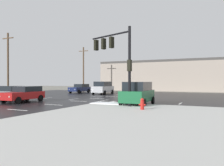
% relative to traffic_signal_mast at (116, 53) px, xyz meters
% --- Properties ---
extents(ground_plane, '(120.00, 120.00, 0.00)m').
position_rel_traffic_signal_mast_xyz_m(ground_plane, '(-5.52, 4.68, -4.44)').
color(ground_plane, slate).
extents(road_asphalt, '(44.00, 44.00, 0.02)m').
position_rel_traffic_signal_mast_xyz_m(road_asphalt, '(-5.52, 4.68, -4.43)').
color(road_asphalt, black).
rests_on(road_asphalt, ground_plane).
extents(sidewalk_corner, '(18.00, 18.00, 0.14)m').
position_rel_traffic_signal_mast_xyz_m(sidewalk_corner, '(6.48, -7.32, -4.37)').
color(sidewalk_corner, '#B2B2AD').
rests_on(sidewalk_corner, ground_plane).
extents(snow_strip_curbside, '(4.00, 1.60, 0.06)m').
position_rel_traffic_signal_mast_xyz_m(snow_strip_curbside, '(-0.52, 0.68, -4.27)').
color(snow_strip_curbside, white).
rests_on(snow_strip_curbside, sidewalk_corner).
extents(lane_markings, '(36.15, 36.15, 0.01)m').
position_rel_traffic_signal_mast_xyz_m(lane_markings, '(-4.32, 3.30, -4.42)').
color(lane_markings, silver).
rests_on(lane_markings, road_asphalt).
extents(traffic_signal_mast, '(4.42, 1.91, 6.29)m').
position_rel_traffic_signal_mast_xyz_m(traffic_signal_mast, '(0.00, 0.00, 0.00)').
color(traffic_signal_mast, black).
rests_on(traffic_signal_mast, sidewalk_corner).
extents(fire_hydrant, '(0.48, 0.26, 0.79)m').
position_rel_traffic_signal_mast_xyz_m(fire_hydrant, '(2.93, -2.15, -3.90)').
color(fire_hydrant, red).
rests_on(fire_hydrant, sidewalk_corner).
extents(strip_building_background, '(26.75, 8.00, 6.64)m').
position_rel_traffic_signal_mast_xyz_m(strip_building_background, '(-4.13, 33.97, -1.12)').
color(strip_building_background, gray).
rests_on(strip_building_background, ground_plane).
extents(sedan_navy, '(2.11, 4.58, 1.58)m').
position_rel_traffic_signal_mast_xyz_m(sedan_navy, '(-14.87, 17.30, -3.59)').
color(sedan_navy, '#141E47').
rests_on(sedan_navy, road_asphalt).
extents(sedan_red, '(2.19, 4.60, 1.58)m').
position_rel_traffic_signal_mast_xyz_m(sedan_red, '(-9.94, -0.43, -3.59)').
color(sedan_red, '#B21919').
rests_on(sedan_red, road_asphalt).
extents(suv_green, '(2.38, 4.92, 2.03)m').
position_rel_traffic_signal_mast_xyz_m(suv_green, '(1.28, 1.75, -3.35)').
color(suv_green, '#195933').
rests_on(suv_green, road_asphalt).
extents(sedan_grey, '(4.56, 2.07, 1.58)m').
position_rel_traffic_signal_mast_xyz_m(sedan_grey, '(-13.23, 0.36, -3.59)').
color(sedan_grey, slate).
rests_on(sedan_grey, road_asphalt).
extents(suv_silver, '(2.42, 4.93, 2.03)m').
position_rel_traffic_signal_mast_xyz_m(suv_silver, '(-9.30, 15.48, -3.35)').
color(suv_silver, '#B7BABF').
rests_on(suv_silver, road_asphalt).
extents(utility_pole_far, '(2.20, 0.28, 9.45)m').
position_rel_traffic_signal_mast_xyz_m(utility_pole_far, '(-21.35, 7.33, 0.50)').
color(utility_pole_far, brown).
rests_on(utility_pole_far, ground_plane).
extents(utility_pole_distant, '(2.20, 0.28, 9.23)m').
position_rel_traffic_signal_mast_xyz_m(utility_pole_distant, '(-18.04, 23.41, 0.39)').
color(utility_pole_distant, brown).
rests_on(utility_pole_distant, ground_plane).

